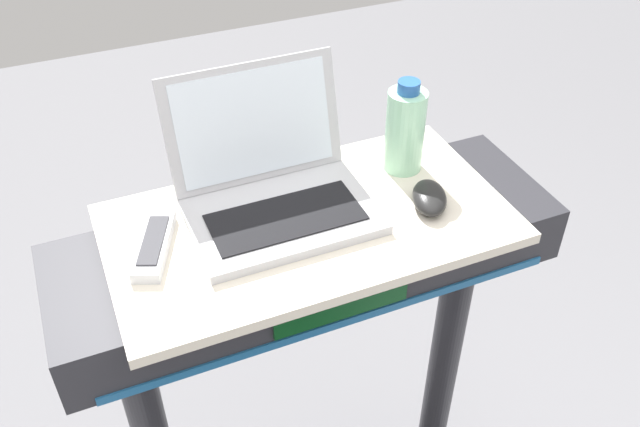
# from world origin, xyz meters

# --- Properties ---
(desk_board) EXTENTS (0.69, 0.38, 0.02)m
(desk_board) POSITION_xyz_m (0.00, 0.70, 1.12)
(desk_board) COLOR beige
(desk_board) RESTS_ON treadmill_base
(laptop) EXTENTS (0.31, 0.27, 0.22)m
(laptop) POSITION_xyz_m (-0.04, 0.76, 1.18)
(laptop) COLOR #B7B7BC
(laptop) RESTS_ON desk_board
(computer_mouse) EXTENTS (0.10, 0.12, 0.03)m
(computer_mouse) POSITION_xyz_m (0.21, 0.65, 1.15)
(computer_mouse) COLOR black
(computer_mouse) RESTS_ON desk_board
(water_bottle) EXTENTS (0.07, 0.07, 0.18)m
(water_bottle) POSITION_xyz_m (0.22, 0.78, 1.21)
(water_bottle) COLOR #9EDBB2
(water_bottle) RESTS_ON desk_board
(tv_remote) EXTENTS (0.10, 0.17, 0.02)m
(tv_remote) POSITION_xyz_m (-0.26, 0.73, 1.14)
(tv_remote) COLOR silver
(tv_remote) RESTS_ON desk_board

